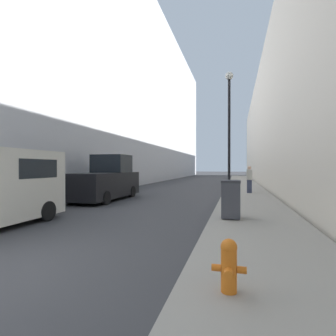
# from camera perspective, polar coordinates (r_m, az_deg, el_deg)

# --- Properties ---
(sidewalk_right) EXTENTS (2.86, 60.00, 0.13)m
(sidewalk_right) POSITION_cam_1_polar(r_m,az_deg,el_deg) (20.95, 16.35, -4.41)
(sidewalk_right) COLOR gray
(sidewalk_right) RESTS_ON ground
(building_left_glass) EXTENTS (12.00, 60.00, 20.92)m
(building_left_glass) POSITION_cam_1_polar(r_m,az_deg,el_deg) (33.61, -12.56, 15.23)
(building_left_glass) COLOR #BCBCC1
(building_left_glass) RESTS_ON ground
(building_right_stone) EXTENTS (12.00, 60.00, 11.68)m
(building_right_stone) POSITION_cam_1_polar(r_m,az_deg,el_deg) (30.27, 30.44, 7.95)
(building_right_stone) COLOR beige
(building_right_stone) RESTS_ON ground
(fire_hydrant) EXTENTS (0.44, 0.33, 0.69)m
(fire_hydrant) POSITION_cam_1_polar(r_m,az_deg,el_deg) (3.69, 13.11, -19.73)
(fire_hydrant) COLOR orange
(fire_hydrant) RESTS_ON sidewalk_right
(trash_bin) EXTENTS (0.59, 0.68, 1.20)m
(trash_bin) POSITION_cam_1_polar(r_m,az_deg,el_deg) (8.53, 13.53, -6.54)
(trash_bin) COLOR #3D3D42
(trash_bin) RESTS_ON sidewalk_right
(lamppost) EXTENTS (0.37, 0.37, 6.07)m
(lamppost) POSITION_cam_1_polar(r_m,az_deg,el_deg) (12.74, 13.17, 9.29)
(lamppost) COLOR black
(lamppost) RESTS_ON sidewalk_right
(pickup_truck) EXTENTS (2.09, 5.10, 2.43)m
(pickup_truck) POSITION_cam_1_polar(r_m,az_deg,el_deg) (14.45, -13.45, -2.74)
(pickup_truck) COLOR black
(pickup_truck) RESTS_ON ground
(pedestrian_on_sidewalk) EXTENTS (0.34, 0.22, 1.68)m
(pedestrian_on_sidewalk) POSITION_cam_1_polar(r_m,az_deg,el_deg) (17.13, 17.29, -2.39)
(pedestrian_on_sidewalk) COLOR #2D3347
(pedestrian_on_sidewalk) RESTS_ON sidewalk_right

